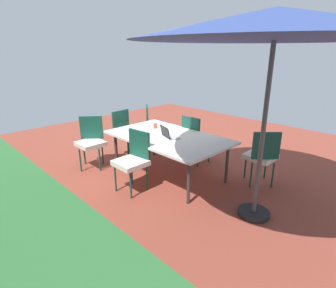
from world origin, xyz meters
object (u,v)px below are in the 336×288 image
at_px(chair_east, 126,131).
at_px(chair_southwest, 262,154).
at_px(chair_southeast, 154,124).
at_px(dining_table, 168,138).
at_px(cup, 155,126).
at_px(laptop, 169,135).
at_px(patio_umbrella, 276,24).
at_px(chair_northeast, 91,140).
at_px(chair_north, 133,158).
at_px(chair_south, 195,137).

height_order(chair_east, chair_southwest, same).
distance_m(chair_east, chair_southwest, 2.82).
relative_size(chair_east, chair_southeast, 1.00).
height_order(dining_table, cup, cup).
bearing_deg(chair_southeast, chair_east, 129.35).
bearing_deg(chair_southwest, laptop, -10.62).
xyz_separation_m(patio_umbrella, chair_northeast, (3.11, 0.73, -1.91)).
height_order(chair_southwest, cup, chair_southwest).
relative_size(dining_table, chair_southeast, 2.22).
distance_m(dining_table, patio_umbrella, 2.50).
distance_m(patio_umbrella, chair_east, 3.65).
bearing_deg(chair_north, chair_southeast, 123.17).
xyz_separation_m(chair_east, chair_southeast, (0.01, -0.80, 0.00)).
relative_size(patio_umbrella, chair_east, 3.39).
bearing_deg(laptop, cup, -3.08).
bearing_deg(dining_table, laptop, 142.63).
bearing_deg(chair_north, chair_south, 85.09).
relative_size(chair_southeast, cup, 10.42).
distance_m(dining_table, chair_east, 1.34).
relative_size(chair_north, laptop, 2.58).
bearing_deg(chair_southwest, chair_east, -28.88).
bearing_deg(chair_southeast, patio_umbrella, -157.32).
bearing_deg(cup, chair_northeast, 51.27).
xyz_separation_m(dining_table, chair_east, (1.33, -0.04, -0.15)).
relative_size(chair_southeast, chair_northeast, 1.00).
height_order(patio_umbrella, chair_east, patio_umbrella).
bearing_deg(chair_southwest, chair_south, -43.01).
relative_size(patio_umbrella, chair_south, 3.39).
relative_size(chair_south, chair_southeast, 1.00).
xyz_separation_m(chair_south, laptop, (-0.10, 0.84, 0.24)).
bearing_deg(patio_umbrella, chair_northeast, 13.18).
bearing_deg(chair_southeast, chair_north, 168.37).
distance_m(dining_table, chair_northeast, 1.55).
bearing_deg(chair_north, cup, 113.38).
relative_size(patio_umbrella, chair_north, 3.39).
height_order(chair_southwest, laptop, chair_southwest).
distance_m(chair_north, chair_south, 1.58).
xyz_separation_m(chair_east, chair_south, (-1.30, -0.74, 0.00)).
bearing_deg(cup, chair_southeast, -39.94).
relative_size(chair_north, chair_east, 1.00).
distance_m(chair_east, chair_southeast, 0.80).
xyz_separation_m(chair_northeast, cup, (-0.78, -0.97, 0.24)).
bearing_deg(chair_north, chair_east, 141.83).
bearing_deg(chair_northeast, chair_north, -50.01).
xyz_separation_m(chair_southeast, chair_northeast, (-0.01, 1.64, 0.00)).
bearing_deg(cup, dining_table, 161.53).
height_order(chair_southeast, laptop, chair_southeast).
distance_m(chair_south, cup, 0.83).
distance_m(chair_southeast, chair_northeast, 1.64).
bearing_deg(chair_southeast, chair_southwest, -141.14).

